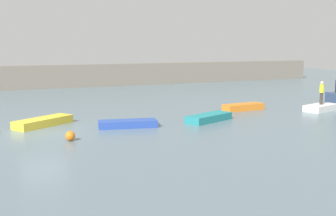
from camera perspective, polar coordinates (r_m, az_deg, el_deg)
name	(u,v)px	position (r m, az deg, el deg)	size (l,w,h in m)	color
ground_plane	(42,133)	(24.12, -17.00, -3.31)	(120.00, 120.00, 0.00)	slate
embankment_wall	(13,78)	(48.08, -20.69, 3.92)	(80.00, 1.20, 2.64)	gray
rowboat_yellow	(43,122)	(26.14, -16.85, -1.86)	(3.76, 1.21, 0.48)	gold
rowboat_blue	(128,124)	(24.77, -5.58, -2.17)	(3.46, 1.16, 0.41)	#2B4CAD
rowboat_teal	(209,118)	(26.69, 5.66, -1.34)	(3.45, 1.19, 0.46)	teal
rowboat_orange	(243,107)	(31.57, 10.36, 0.14)	(3.21, 1.09, 0.48)	orange
rowboat_white	(321,108)	(32.86, 20.35, 0.05)	(2.90, 1.29, 0.46)	white
person_hiviz_shirt	(322,92)	(32.71, 20.46, 2.15)	(0.32, 0.32, 1.74)	#38332D
mooring_buoy	(70,136)	(21.75, -13.35, -3.77)	(0.51, 0.51, 0.51)	orange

